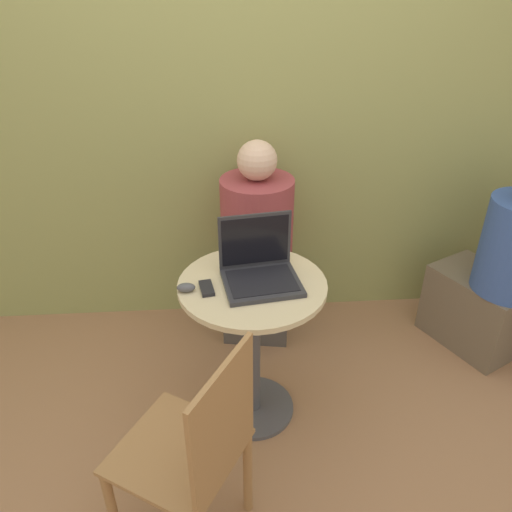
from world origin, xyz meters
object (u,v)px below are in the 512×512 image
Objects in this scene: cell_phone at (207,288)px; chair_empty at (195,454)px; laptop at (259,268)px; person_seated at (258,257)px.

chair_empty is (-0.05, -0.58, -0.29)m from cell_phone.
person_seated reaches higher than laptop.
laptop is 0.72m from person_seated.
cell_phone is 0.65m from chair_empty.
chair_empty is at bearing -103.70° from person_seated.
cell_phone is 0.80m from person_seated.
chair_empty is 0.78× the size of person_seated.
cell_phone is 0.10× the size of person_seated.
laptop reaches higher than chair_empty.
chair_empty is 1.32m from person_seated.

